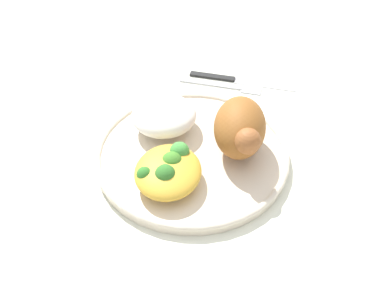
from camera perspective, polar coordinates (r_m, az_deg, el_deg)
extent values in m
plane|color=silver|center=(0.62, 0.00, -1.85)|extent=(2.00, 2.00, 0.00)
cylinder|color=beige|center=(0.61, 0.00, -1.43)|extent=(0.27, 0.27, 0.01)
torus|color=beige|center=(0.61, 0.00, -1.00)|extent=(0.27, 0.27, 0.01)
ellipsoid|color=brown|center=(0.59, 6.28, 2.21)|extent=(0.10, 0.07, 0.07)
sphere|color=brown|center=(0.55, 7.35, 0.37)|extent=(0.03, 0.03, 0.03)
ellipsoid|color=white|center=(0.63, -3.71, 3.78)|extent=(0.09, 0.09, 0.04)
ellipsoid|color=gold|center=(0.56, -3.16, -3.62)|extent=(0.10, 0.09, 0.03)
sphere|color=#327528|center=(0.55, -6.28, -3.99)|extent=(0.02, 0.02, 0.02)
sphere|color=#418129|center=(0.56, -2.65, -2.43)|extent=(0.03, 0.03, 0.03)
sphere|color=#44953D|center=(0.57, -1.65, -1.00)|extent=(0.03, 0.03, 0.03)
sphere|color=#327129|center=(0.54, -3.53, -4.05)|extent=(0.03, 0.03, 0.03)
cube|color=#B2B2B7|center=(0.75, 2.49, 7.95)|extent=(0.02, 0.11, 0.01)
cube|color=#B2B2B7|center=(0.75, 7.78, 7.10)|extent=(0.03, 0.04, 0.00)
cube|color=black|center=(0.77, 2.70, 8.99)|extent=(0.02, 0.08, 0.01)
cube|color=silver|center=(0.77, 9.72, 7.74)|extent=(0.03, 0.11, 0.00)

